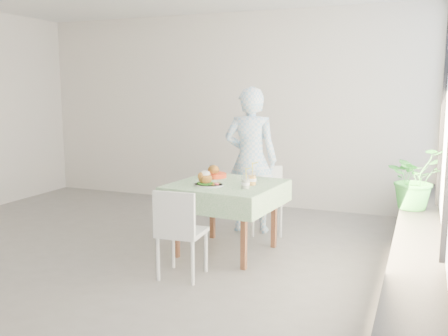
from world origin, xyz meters
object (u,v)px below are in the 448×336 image
at_px(main_dish, 207,181).
at_px(potted_plant, 415,178).
at_px(cafe_table, 227,210).
at_px(juice_cup_orange, 252,179).
at_px(chair_near, 182,250).
at_px(diner, 251,160).
at_px(chair_far, 266,213).

height_order(main_dish, potted_plant, potted_plant).
height_order(cafe_table, main_dish, main_dish).
bearing_deg(potted_plant, juice_cup_orange, -158.47).
relative_size(chair_near, main_dish, 2.72).
bearing_deg(diner, main_dish, 76.57).
distance_m(cafe_table, chair_near, 0.84).
height_order(cafe_table, juice_cup_orange, juice_cup_orange).
relative_size(main_dish, juice_cup_orange, 1.10).
bearing_deg(juice_cup_orange, diner, 109.67).
relative_size(diner, main_dish, 5.72).
distance_m(diner, potted_plant, 1.86).
relative_size(chair_far, main_dish, 2.61).
relative_size(cafe_table, juice_cup_orange, 4.12).
distance_m(diner, juice_cup_orange, 0.91).
distance_m(cafe_table, diner, 0.95).
distance_m(chair_far, juice_cup_orange, 1.01).
xyz_separation_m(cafe_table, juice_cup_orange, (0.28, -0.00, 0.35)).
xyz_separation_m(chair_far, juice_cup_orange, (0.09, -0.83, 0.56)).
bearing_deg(diner, chair_far, 164.92).
relative_size(cafe_table, chair_near, 1.38).
height_order(cafe_table, potted_plant, potted_plant).
distance_m(chair_near, diner, 1.77).
bearing_deg(potted_plant, main_dish, -157.52).
height_order(chair_near, juice_cup_orange, juice_cup_orange).
relative_size(juice_cup_orange, potted_plant, 0.44).
bearing_deg(potted_plant, chair_far, 172.01).
relative_size(chair_near, potted_plant, 1.30).
distance_m(main_dish, potted_plant, 2.10).
height_order(chair_far, diner, diner).
height_order(chair_near, diner, diner).
relative_size(cafe_table, diner, 0.66).
xyz_separation_m(chair_far, chair_near, (-0.31, -1.63, 0.01)).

